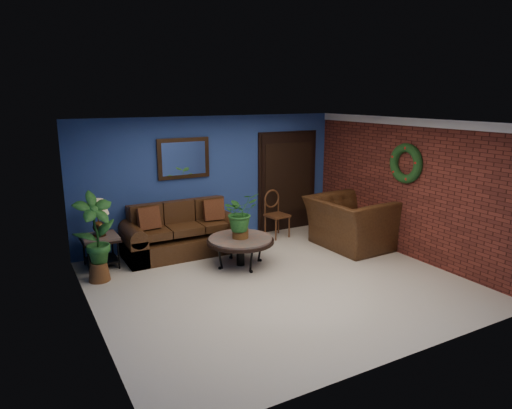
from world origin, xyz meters
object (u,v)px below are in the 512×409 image
coffee_table (240,241)px  table_lamp (98,213)px  side_chair (275,210)px  armchair (351,223)px  end_table (100,243)px  sofa (181,236)px

coffee_table → table_lamp: size_ratio=1.91×
side_chair → armchair: 1.59m
coffee_table → end_table: 2.39m
sofa → armchair: (2.98, -1.26, 0.17)m
sofa → side_chair: side_chair is taller
table_lamp → side_chair: size_ratio=0.62×
table_lamp → armchair: bearing=-15.5°
coffee_table → side_chair: side_chair is taller
sofa → coffee_table: sofa is taller
sofa → armchair: 3.25m
sofa → armchair: size_ratio=1.44×
sofa → end_table: sofa is taller
coffee_table → armchair: 2.32m
coffee_table → sofa: bearing=120.7°
sofa → coffee_table: size_ratio=1.85×
coffee_table → side_chair: size_ratio=1.19×
coffee_table → side_chair: bearing=39.6°
sofa → coffee_table: (0.67, -1.12, 0.12)m
sofa → end_table: bearing=-178.8°
end_table → table_lamp: (-0.00, 0.00, 0.53)m
sofa → end_table: size_ratio=3.50×
table_lamp → coffee_table: bearing=-27.1°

